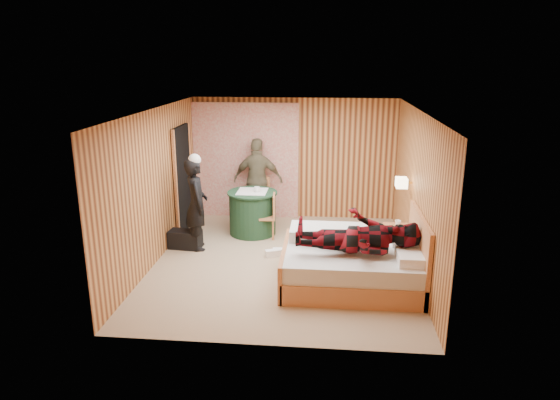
# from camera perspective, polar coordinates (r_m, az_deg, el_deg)

# --- Properties ---
(floor) EXTENTS (4.20, 5.00, 0.01)m
(floor) POSITION_cam_1_polar(r_m,az_deg,el_deg) (8.38, 0.33, -7.10)
(floor) COLOR tan
(floor) RESTS_ON ground
(ceiling) EXTENTS (4.20, 5.00, 0.01)m
(ceiling) POSITION_cam_1_polar(r_m,az_deg,el_deg) (7.74, 0.36, 10.17)
(ceiling) COLOR white
(ceiling) RESTS_ON wall_back
(wall_back) EXTENTS (4.20, 0.02, 2.50)m
(wall_back) POSITION_cam_1_polar(r_m,az_deg,el_deg) (10.40, 1.59, 4.74)
(wall_back) COLOR #DC9C54
(wall_back) RESTS_ON floor
(wall_left) EXTENTS (0.02, 5.00, 2.50)m
(wall_left) POSITION_cam_1_polar(r_m,az_deg,el_deg) (8.41, -14.05, 1.51)
(wall_left) COLOR #DC9C54
(wall_left) RESTS_ON floor
(wall_right) EXTENTS (0.02, 5.00, 2.50)m
(wall_right) POSITION_cam_1_polar(r_m,az_deg,el_deg) (8.06, 15.38, 0.78)
(wall_right) COLOR #DC9C54
(wall_right) RESTS_ON floor
(curtain) EXTENTS (2.20, 0.08, 2.40)m
(curtain) POSITION_cam_1_polar(r_m,az_deg,el_deg) (10.45, -3.93, 4.49)
(curtain) COLOR beige
(curtain) RESTS_ON floor
(doorway) EXTENTS (0.06, 0.90, 2.05)m
(doorway) POSITION_cam_1_polar(r_m,az_deg,el_deg) (9.75, -11.06, 2.31)
(doorway) COLOR black
(doorway) RESTS_ON floor
(wall_lamp) EXTENTS (0.26, 0.24, 0.16)m
(wall_lamp) POSITION_cam_1_polar(r_m,az_deg,el_deg) (8.45, 13.73, 1.95)
(wall_lamp) COLOR gold
(wall_lamp) RESTS_ON wall_right
(bed) EXTENTS (2.04, 1.61, 1.11)m
(bed) POSITION_cam_1_polar(r_m,az_deg,el_deg) (7.60, 8.38, -7.18)
(bed) COLOR #EA9A5F
(bed) RESTS_ON floor
(nightstand) EXTENTS (0.46, 0.63, 0.60)m
(nightstand) POSITION_cam_1_polar(r_m,az_deg,el_deg) (8.46, 13.27, -5.03)
(nightstand) COLOR #EA9A5F
(nightstand) RESTS_ON floor
(round_table) EXTENTS (0.95, 0.95, 0.84)m
(round_table) POSITION_cam_1_polar(r_m,az_deg,el_deg) (9.57, -3.15, -1.40)
(round_table) COLOR #214828
(round_table) RESTS_ON floor
(chair_far) EXTENTS (0.49, 0.49, 0.93)m
(chair_far) POSITION_cam_1_polar(r_m,az_deg,el_deg) (10.24, -2.47, 0.46)
(chair_far) COLOR #EA9A5F
(chair_far) RESTS_ON floor
(chair_near) EXTENTS (0.41, 0.41, 0.84)m
(chair_near) POSITION_cam_1_polar(r_m,az_deg,el_deg) (9.32, -1.28, -1.46)
(chair_near) COLOR #EA9A5F
(chair_near) RESTS_ON floor
(duffel_bag) EXTENTS (0.59, 0.35, 0.32)m
(duffel_bag) POSITION_cam_1_polar(r_m,az_deg,el_deg) (9.08, -10.78, -4.43)
(duffel_bag) COLOR black
(duffel_bag) RESTS_ON floor
(sneaker_left) EXTENTS (0.25, 0.12, 0.11)m
(sneaker_left) POSITION_cam_1_polar(r_m,az_deg,el_deg) (8.67, -0.01, -5.88)
(sneaker_left) COLOR white
(sneaker_left) RESTS_ON floor
(sneaker_right) EXTENTS (0.29, 0.21, 0.12)m
(sneaker_right) POSITION_cam_1_polar(r_m,az_deg,el_deg) (8.58, -0.79, -6.09)
(sneaker_right) COLOR white
(sneaker_right) RESTS_ON floor
(woman_standing) EXTENTS (0.57, 0.69, 1.63)m
(woman_standing) POSITION_cam_1_polar(r_m,az_deg,el_deg) (8.83, -9.51, -0.48)
(woman_standing) COLOR black
(woman_standing) RESTS_ON floor
(man_at_table) EXTENTS (1.04, 0.48, 1.72)m
(man_at_table) POSITION_cam_1_polar(r_m,az_deg,el_deg) (10.21, -2.53, 2.29)
(man_at_table) COLOR #6E6549
(man_at_table) RESTS_ON floor
(man_on_bed) EXTENTS (0.86, 0.67, 1.77)m
(man_on_bed) POSITION_cam_1_polar(r_m,az_deg,el_deg) (7.15, 8.90, -3.02)
(man_on_bed) COLOR #630910
(man_on_bed) RESTS_ON bed
(book_lower) EXTENTS (0.24, 0.27, 0.02)m
(book_lower) POSITION_cam_1_polar(r_m,az_deg,el_deg) (8.31, 13.45, -3.21)
(book_lower) COLOR white
(book_lower) RESTS_ON nightstand
(book_upper) EXTENTS (0.25, 0.28, 0.02)m
(book_upper) POSITION_cam_1_polar(r_m,az_deg,el_deg) (8.30, 13.45, -3.08)
(book_upper) COLOR white
(book_upper) RESTS_ON nightstand
(cup_nightstand) EXTENTS (0.12, 0.12, 0.09)m
(cup_nightstand) POSITION_cam_1_polar(r_m,az_deg,el_deg) (8.47, 13.30, -2.58)
(cup_nightstand) COLOR white
(cup_nightstand) RESTS_ON nightstand
(cup_table) EXTENTS (0.13, 0.13, 0.10)m
(cup_table) POSITION_cam_1_polar(r_m,az_deg,el_deg) (9.38, -2.64, 1.22)
(cup_table) COLOR white
(cup_table) RESTS_ON round_table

